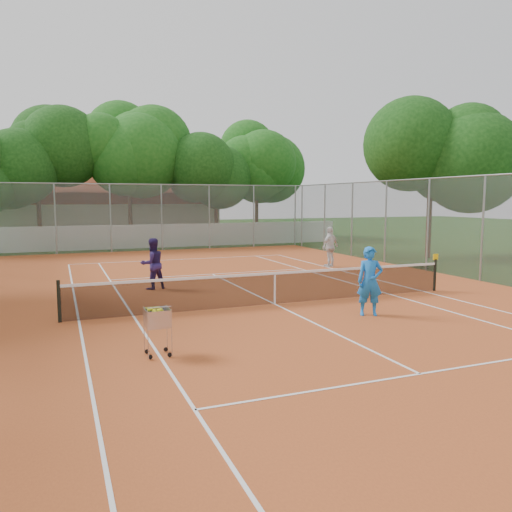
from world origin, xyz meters
name	(u,v)px	position (x,y,z in m)	size (l,w,h in m)	color
ground	(275,305)	(0.00, 0.00, 0.00)	(120.00, 120.00, 0.00)	#14330E
court_pad	(275,305)	(0.00, 0.00, 0.01)	(18.00, 34.00, 0.02)	#B45023
court_lines	(275,304)	(0.00, 0.00, 0.02)	(10.98, 23.78, 0.01)	white
tennis_net	(275,288)	(0.00, 0.00, 0.51)	(11.88, 0.10, 0.98)	black
perimeter_fence	(275,238)	(0.00, 0.00, 2.00)	(18.00, 34.00, 4.00)	slate
boundary_wall	(156,236)	(0.00, 19.00, 0.75)	(26.00, 0.30, 1.50)	white
clubhouse	(109,210)	(-2.00, 29.00, 2.20)	(16.40, 9.00, 4.40)	beige
tropical_trees	(147,172)	(0.00, 22.00, 5.00)	(29.00, 19.00, 10.00)	#0F380E
player_near	(370,281)	(1.79, -2.22, 0.94)	(0.67, 0.44, 1.85)	blue
player_far_left	(152,264)	(-2.91, 3.84, 0.90)	(0.86, 0.67, 1.77)	#281B51
player_far_right	(330,247)	(5.69, 6.60, 0.95)	(1.08, 0.45, 1.85)	silver
ball_hopper	(158,330)	(-4.13, -3.63, 0.54)	(0.50, 0.50, 1.04)	#B7B6BD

